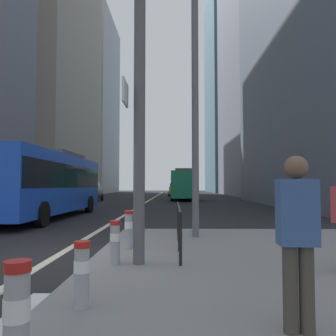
# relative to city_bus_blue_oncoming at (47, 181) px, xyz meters

# --- Properties ---
(ground_plane) EXTENTS (160.00, 160.00, 0.00)m
(ground_plane) POSITION_rel_city_bus_blue_oncoming_xyz_m (3.61, 10.89, -1.84)
(ground_plane) COLOR black
(median_island) EXTENTS (9.00, 10.00, 0.15)m
(median_island) POSITION_rel_city_bus_blue_oncoming_xyz_m (9.11, -10.11, -1.76)
(median_island) COLOR gray
(median_island) RESTS_ON ground
(lane_centre_line) EXTENTS (0.20, 80.00, 0.01)m
(lane_centre_line) POSITION_rel_city_bus_blue_oncoming_xyz_m (3.61, 20.89, -1.83)
(lane_centre_line) COLOR beige
(lane_centre_line) RESTS_ON ground
(office_tower_left_mid) EXTENTS (11.84, 22.38, 40.37)m
(office_tower_left_mid) POSITION_rel_city_bus_blue_oncoming_xyz_m (-12.39, 30.26, 18.35)
(office_tower_left_mid) COLOR gray
(office_tower_left_mid) RESTS_ON ground
(office_tower_left_far) EXTENTS (10.02, 20.09, 38.99)m
(office_tower_left_far) POSITION_rel_city_bus_blue_oncoming_xyz_m (-12.39, 57.11, 17.66)
(office_tower_left_far) COLOR #9E9EA3
(office_tower_left_far) RESTS_ON ground
(office_tower_right_mid) EXTENTS (10.65, 23.68, 49.32)m
(office_tower_right_mid) POSITION_rel_city_bus_blue_oncoming_xyz_m (20.61, 39.61, 22.82)
(office_tower_right_mid) COLOR slate
(office_tower_right_mid) RESTS_ON ground
(office_tower_right_far) EXTENTS (11.29, 23.83, 50.37)m
(office_tower_right_far) POSITION_rel_city_bus_blue_oncoming_xyz_m (20.61, 65.73, 23.35)
(office_tower_right_far) COLOR slate
(office_tower_right_far) RESTS_ON ground
(city_bus_blue_oncoming) EXTENTS (2.75, 11.11, 3.40)m
(city_bus_blue_oncoming) POSITION_rel_city_bus_blue_oncoming_xyz_m (0.00, 0.00, 0.00)
(city_bus_blue_oncoming) COLOR blue
(city_bus_blue_oncoming) RESTS_ON ground
(city_bus_red_receding) EXTENTS (2.91, 11.00, 3.40)m
(city_bus_red_receding) POSITION_rel_city_bus_blue_oncoming_xyz_m (7.40, 21.66, -0.00)
(city_bus_red_receding) COLOR #198456
(city_bus_red_receding) RESTS_ON ground
(car_oncoming_mid) EXTENTS (2.18, 4.09, 1.94)m
(car_oncoming_mid) POSITION_rel_city_bus_blue_oncoming_xyz_m (-2.22, 17.79, -0.85)
(car_oncoming_mid) COLOR black
(car_oncoming_mid) RESTS_ON ground
(car_receding_near) EXTENTS (2.08, 4.40, 1.94)m
(car_receding_near) POSITION_rel_city_bus_blue_oncoming_xyz_m (6.49, 34.72, -0.85)
(car_receding_near) COLOR gold
(car_receding_near) RESTS_ON ground
(traffic_signal_gantry) EXTENTS (5.62, 0.65, 6.00)m
(traffic_signal_gantry) POSITION_rel_city_bus_blue_oncoming_xyz_m (3.78, -10.22, 2.25)
(traffic_signal_gantry) COLOR #515156
(traffic_signal_gantry) RESTS_ON median_island
(street_lamp_post) EXTENTS (5.50, 0.32, 8.00)m
(street_lamp_post) POSITION_rel_city_bus_blue_oncoming_xyz_m (6.91, -6.86, 3.45)
(street_lamp_post) COLOR #56565B
(street_lamp_post) RESTS_ON median_island
(bollard_front) EXTENTS (0.20, 0.20, 0.92)m
(bollard_front) POSITION_rel_city_bus_blue_oncoming_xyz_m (5.14, -14.11, -1.18)
(bollard_front) COLOR #99999E
(bollard_front) RESTS_ON median_island
(bollard_left) EXTENTS (0.20, 0.20, 0.80)m
(bollard_left) POSITION_rel_city_bus_blue_oncoming_xyz_m (5.18, -12.49, -1.24)
(bollard_left) COLOR #99999E
(bollard_left) RESTS_ON median_island
(bollard_right) EXTENTS (0.20, 0.20, 0.81)m
(bollard_right) POSITION_rel_city_bus_blue_oncoming_xyz_m (5.19, -10.26, -1.23)
(bollard_right) COLOR #99999E
(bollard_right) RESTS_ON median_island
(bollard_back) EXTENTS (0.20, 0.20, 0.88)m
(bollard_back) POSITION_rel_city_bus_blue_oncoming_xyz_m (5.23, -8.71, -1.20)
(bollard_back) COLOR #99999E
(bollard_back) RESTS_ON median_island
(pedestrian_railing) EXTENTS (0.06, 4.06, 0.98)m
(pedestrian_railing) POSITION_rel_city_bus_blue_oncoming_xyz_m (6.41, -8.34, -0.97)
(pedestrian_railing) COLOR black
(pedestrian_railing) RESTS_ON median_island
(pedestrian_waiting) EXTENTS (0.39, 0.26, 1.77)m
(pedestrian_waiting) POSITION_rel_city_bus_blue_oncoming_xyz_m (7.53, -13.14, -0.70)
(pedestrian_waiting) COLOR #423D38
(pedestrian_waiting) RESTS_ON median_island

